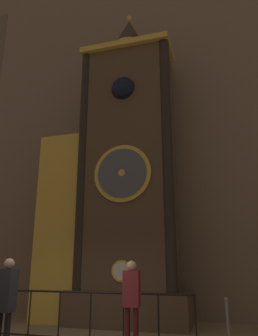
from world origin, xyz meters
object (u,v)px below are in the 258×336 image
object	(u,v)px
visitor_far	(132,295)
stanchion_post	(229,335)
clock_tower	(116,178)
visitor_near	(6,299)

from	to	relation	value
visitor_far	stanchion_post	distance (m)	2.07
visitor_far	clock_tower	bearing A→B (deg)	114.14
visitor_far	stanchion_post	bearing A→B (deg)	11.89
visitor_near	visitor_far	xyz separation A→B (m)	(2.00, 1.45, -0.01)
clock_tower	visitor_far	size ratio (longest dim) A/B	6.02
stanchion_post	visitor_near	bearing A→B (deg)	-154.14
clock_tower	visitor_far	world-z (taller)	clock_tower
visitor_near	stanchion_post	size ratio (longest dim) A/B	1.72
clock_tower	visitor_near	world-z (taller)	clock_tower
visitor_near	clock_tower	bearing A→B (deg)	89.06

